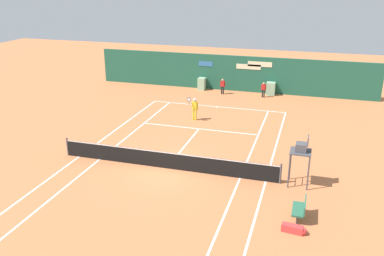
% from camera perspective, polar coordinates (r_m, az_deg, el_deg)
% --- Properties ---
extents(ground_plane, '(80.00, 80.00, 0.01)m').
position_cam_1_polar(ground_plane, '(22.89, -3.03, -4.93)').
color(ground_plane, '#C67042').
extents(tennis_net, '(12.10, 0.10, 1.07)m').
position_cam_1_polar(tennis_net, '(22.19, -3.56, -4.34)').
color(tennis_net, '#4C4C51').
rests_on(tennis_net, ground_plane).
extents(sponsor_back_wall, '(25.00, 1.02, 3.14)m').
position_cam_1_polar(sponsor_back_wall, '(37.47, 5.51, 7.42)').
color(sponsor_back_wall, '#1E5642').
rests_on(sponsor_back_wall, ground_plane).
extents(umpire_chair, '(1.00, 1.00, 2.60)m').
position_cam_1_polar(umpire_chair, '(20.62, 14.73, -3.12)').
color(umpire_chair, '#47474C').
rests_on(umpire_chair, ground_plane).
extents(player_bench, '(0.54, 1.23, 0.88)m').
position_cam_1_polar(player_bench, '(18.38, 14.69, -10.56)').
color(player_bench, '#38383D').
rests_on(player_bench, ground_plane).
extents(equipment_bag, '(1.01, 0.40, 0.32)m').
position_cam_1_polar(equipment_bag, '(17.59, 13.92, -13.33)').
color(equipment_bag, '#DB3838').
rests_on(equipment_bag, ground_plane).
extents(player_on_baseline, '(0.66, 0.65, 1.81)m').
position_cam_1_polar(player_on_baseline, '(29.45, 0.33, 2.86)').
color(player_on_baseline, yellow).
rests_on(player_on_baseline, ground_plane).
extents(ball_kid_left_post, '(0.43, 0.21, 1.30)m').
position_cam_1_polar(ball_kid_left_post, '(35.76, 9.79, 5.33)').
color(ball_kid_left_post, black).
rests_on(ball_kid_left_post, ground_plane).
extents(ball_kid_right_post, '(0.45, 0.21, 1.36)m').
position_cam_1_polar(ball_kid_right_post, '(36.33, 4.22, 5.86)').
color(ball_kid_right_post, black).
rests_on(ball_kid_right_post, ground_plane).
extents(tennis_ball_by_sideline, '(0.07, 0.07, 0.07)m').
position_cam_1_polar(tennis_ball_by_sideline, '(30.86, 1.09, 1.88)').
color(tennis_ball_by_sideline, '#CCE033').
rests_on(tennis_ball_by_sideline, ground_plane).
extents(tennis_ball_mid_court, '(0.07, 0.07, 0.07)m').
position_cam_1_polar(tennis_ball_mid_court, '(30.08, 11.06, 1.01)').
color(tennis_ball_mid_court, '#CCE033').
rests_on(tennis_ball_mid_court, ground_plane).
extents(tennis_ball_near_service_line, '(0.07, 0.07, 0.07)m').
position_cam_1_polar(tennis_ball_near_service_line, '(27.44, 0.03, -0.48)').
color(tennis_ball_near_service_line, '#CCE033').
rests_on(tennis_ball_near_service_line, ground_plane).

